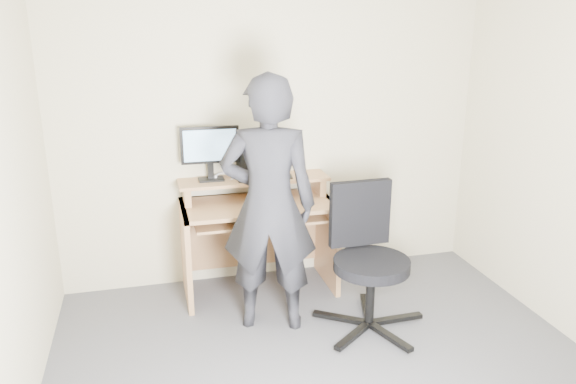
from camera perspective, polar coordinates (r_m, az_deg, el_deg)
name	(u,v)px	position (r m, az deg, el deg)	size (l,w,h in m)	color
back_wall	(274,132)	(4.61, -1.45, 6.16)	(3.50, 0.02, 2.50)	beige
desk	(257,224)	(4.55, -3.21, -3.22)	(1.20, 0.60, 0.91)	#AF7D55
monitor	(210,148)	(4.41, -7.93, 4.41)	(0.45, 0.13, 0.43)	black
external_drive	(243,166)	(4.49, -4.56, 2.68)	(0.07, 0.13, 0.20)	black
travel_mug	(266,165)	(4.51, -2.21, 2.74)	(0.09, 0.09, 0.20)	silver
smartphone	(288,176)	(4.53, -0.02, 1.60)	(0.07, 0.13, 0.01)	black
charger	(242,180)	(4.39, -4.74, 1.20)	(0.04, 0.04, 0.04)	black
headphones	(224,177)	(4.52, -6.49, 1.50)	(0.16, 0.16, 0.02)	silver
keyboard	(258,217)	(4.35, -3.09, -2.54)	(0.46, 0.18, 0.03)	black
mouse	(308,201)	(4.40, 2.04, -0.88)	(0.10, 0.06, 0.04)	black
office_chair	(367,253)	(4.01, 8.06, -6.17)	(0.78, 0.81, 1.02)	black
person	(269,206)	(3.85, -1.98, -1.38)	(0.66, 0.43, 1.82)	black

